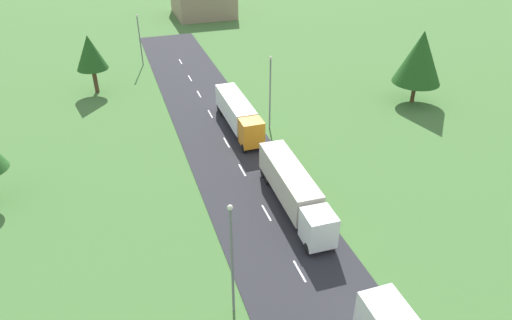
% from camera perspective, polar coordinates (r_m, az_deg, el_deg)
% --- Properties ---
extents(road, '(10.00, 140.00, 0.06)m').
position_cam_1_polar(road, '(34.55, 7.94, -17.65)').
color(road, '#2B2B30').
rests_on(road, ground).
extents(truck_second, '(2.77, 13.27, 3.53)m').
position_cam_1_polar(truck_second, '(41.78, 4.69, -3.58)').
color(truck_second, white).
rests_on(truck_second, road).
extents(truck_third, '(2.51, 12.47, 3.43)m').
position_cam_1_polar(truck_third, '(55.44, -2.20, 5.79)').
color(truck_third, orange).
rests_on(truck_third, road).
extents(lamppost_second, '(0.36, 0.36, 9.22)m').
position_cam_1_polar(lamppost_second, '(30.52, -2.99, -11.77)').
color(lamppost_second, slate).
rests_on(lamppost_second, ground).
extents(lamppost_third, '(0.36, 0.36, 9.10)m').
position_cam_1_polar(lamppost_third, '(54.14, 1.75, 8.60)').
color(lamppost_third, slate).
rests_on(lamppost_third, ground).
extents(lamppost_fourth, '(0.36, 0.36, 8.08)m').
position_cam_1_polar(lamppost_fourth, '(77.78, -14.14, 14.43)').
color(lamppost_fourth, slate).
rests_on(lamppost_fourth, ground).
extents(tree_oak, '(6.24, 6.24, 9.71)m').
position_cam_1_polar(tree_oak, '(64.67, 19.55, 11.83)').
color(tree_oak, '#513823').
rests_on(tree_oak, ground).
extents(tree_birch, '(4.25, 4.25, 8.16)m').
position_cam_1_polar(tree_birch, '(68.29, -19.76, 12.34)').
color(tree_birch, '#513823').
rests_on(tree_birch, ground).
extents(distant_building, '(12.25, 13.08, 6.55)m').
position_cam_1_polar(distant_building, '(107.92, -6.55, 19.01)').
color(distant_building, '#9E846B').
rests_on(distant_building, ground).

